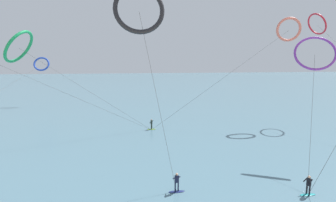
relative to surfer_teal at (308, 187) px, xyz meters
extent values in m
cube|color=slate|center=(-10.31, 94.64, -0.78)|extent=(400.00, 200.00, 0.08)
ellipsoid|color=teal|center=(0.00, -0.01, -0.71)|extent=(1.40, 0.40, 0.06)
cylinder|color=black|center=(0.03, -0.15, -0.28)|extent=(0.12, 0.12, 0.80)
cylinder|color=black|center=(-0.03, 0.13, -0.28)|extent=(0.12, 0.12, 0.80)
cube|color=black|center=(0.00, -0.01, 0.43)|extent=(0.26, 0.35, 0.62)
sphere|color=tan|center=(0.00, -0.01, 0.85)|extent=(0.22, 0.22, 0.22)
cylinder|color=black|center=(0.04, -0.11, 0.48)|extent=(0.51, 0.18, 0.39)
cylinder|color=black|center=(-0.04, 0.33, 0.48)|extent=(0.51, 0.18, 0.39)
ellipsoid|color=navy|center=(-10.66, 2.02, -0.71)|extent=(1.40, 0.40, 0.06)
cylinder|color=#191E38|center=(-10.79, 1.99, -0.28)|extent=(0.12, 0.12, 0.80)
cylinder|color=#191E38|center=(-10.52, 2.06, -0.28)|extent=(0.12, 0.12, 0.80)
cube|color=#191E38|center=(-10.66, 2.02, 0.43)|extent=(0.36, 0.28, 0.62)
sphere|color=tan|center=(-10.66, 2.02, 0.85)|extent=(0.22, 0.22, 0.22)
cylinder|color=#191E38|center=(-10.87, 2.09, 0.48)|extent=(0.22, 0.51, 0.39)
cylinder|color=#191E38|center=(-10.45, 2.20, 0.48)|extent=(0.22, 0.51, 0.39)
ellipsoid|color=#8CC62D|center=(-11.26, 21.71, -0.71)|extent=(1.40, 0.40, 0.06)
cylinder|color=#1E2823|center=(-11.32, 21.59, -0.28)|extent=(0.12, 0.12, 0.80)
cylinder|color=#1E2823|center=(-11.19, 21.83, -0.28)|extent=(0.12, 0.12, 0.80)
cube|color=#1E2823|center=(-11.26, 21.71, 0.43)|extent=(0.33, 0.38, 0.62)
sphere|color=tan|center=(-11.26, 21.71, 0.85)|extent=(0.22, 0.22, 0.22)
cylinder|color=#1E2823|center=(-11.36, 21.63, 0.48)|extent=(0.49, 0.31, 0.39)
cylinder|color=#1E2823|center=(-11.16, 22.02, 0.48)|extent=(0.49, 0.31, 0.39)
torus|color=#EA7260|center=(11.88, 22.54, 15.34)|extent=(4.08, 2.16, 4.00)
cylinder|color=#3F3F3F|center=(0.31, 22.13, 7.16)|extent=(23.16, 0.86, 15.98)
torus|color=black|center=(-13.45, 5.26, 14.60)|extent=(4.52, 1.80, 4.39)
cylinder|color=#3F3F3F|center=(-12.06, 3.64, 6.79)|extent=(2.83, 3.27, 15.23)
torus|color=red|center=(18.22, 24.12, 16.54)|extent=(2.29, 4.10, 3.68)
cylinder|color=#3F3F3F|center=(-22.42, 17.93, 5.50)|extent=(22.35, 7.58, 12.67)
torus|color=#199351|center=(-28.18, 17.13, 11.95)|extent=(3.66, 5.16, 4.15)
cylinder|color=#3F3F3F|center=(-19.72, 19.42, 5.47)|extent=(16.94, 4.61, 12.60)
torus|color=#2647B7|center=(-36.11, 48.61, 9.32)|extent=(3.80, 2.18, 3.52)
torus|color=purple|center=(5.87, 8.17, 11.05)|extent=(4.88, 3.98, 3.84)
cylinder|color=#3F3F3F|center=(2.94, 4.08, 5.05)|extent=(5.90, 8.21, 11.76)
camera|label=1|loc=(-14.19, -17.45, 10.32)|focal=26.89mm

